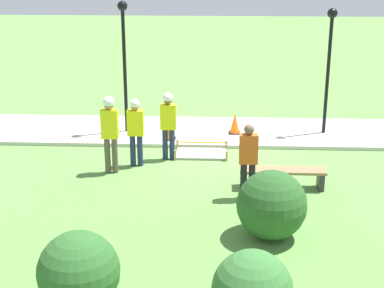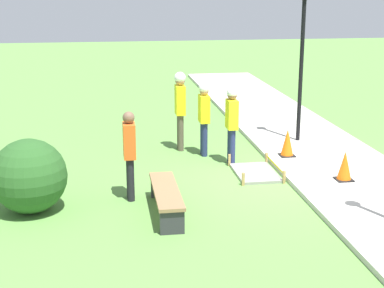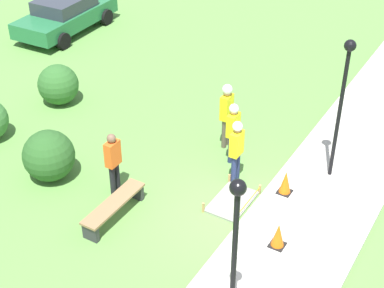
{
  "view_description": "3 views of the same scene",
  "coord_description": "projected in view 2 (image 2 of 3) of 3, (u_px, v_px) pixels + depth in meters",
  "views": [
    {
      "loc": [
        -0.02,
        15.03,
        5.31
      ],
      "look_at": [
        0.58,
        1.74,
        0.72
      ],
      "focal_mm": 55.0,
      "sensor_mm": 36.0,
      "label": 1
    },
    {
      "loc": [
        -11.14,
        3.62,
        3.94
      ],
      "look_at": [
        0.28,
        1.9,
        0.76
      ],
      "focal_mm": 55.0,
      "sensor_mm": 36.0,
      "label": 2
    },
    {
      "loc": [
        -9.64,
        -4.36,
        9.07
      ],
      "look_at": [
        0.96,
        1.98,
        0.89
      ],
      "focal_mm": 55.0,
      "sensor_mm": 36.0,
      "label": 3
    }
  ],
  "objects": [
    {
      "name": "park_bench",
      "position": [
        166.0,
        196.0,
        10.29
      ],
      "size": [
        1.93,
        0.44,
        0.46
      ],
      "color": "#2D2D33",
      "rests_on": "ground_plane"
    },
    {
      "name": "traffic_cone_far_patch",
      "position": [
        287.0,
        143.0,
        13.39
      ],
      "size": [
        0.34,
        0.34,
        0.63
      ],
      "color": "black",
      "rests_on": "sidewalk"
    },
    {
      "name": "traffic_cone_near_patch",
      "position": [
        345.0,
        166.0,
        11.75
      ],
      "size": [
        0.34,
        0.34,
        0.6
      ],
      "color": "black",
      "rests_on": "sidewalk"
    },
    {
      "name": "ground_plane",
      "position": [
        284.0,
        179.0,
        12.19
      ],
      "size": [
        60.0,
        60.0,
        0.0
      ],
      "primitive_type": "plane",
      "color": "#5B8E42"
    },
    {
      "name": "wet_concrete_patch",
      "position": [
        255.0,
        173.0,
        12.48
      ],
      "size": [
        1.37,
        0.9,
        0.27
      ],
      "color": "gray",
      "rests_on": "ground_plane"
    },
    {
      "name": "worker_trainee",
      "position": [
        232.0,
        118.0,
        12.95
      ],
      "size": [
        0.4,
        0.25,
        1.76
      ],
      "color": "navy",
      "rests_on": "ground_plane"
    },
    {
      "name": "shrub_rounded_far",
      "position": [
        29.0,
        176.0,
        10.29
      ],
      "size": [
        1.32,
        1.32,
        1.32
      ],
      "color": "#285623",
      "rests_on": "ground_plane"
    },
    {
      "name": "sidewalk",
      "position": [
        346.0,
        174.0,
        12.37
      ],
      "size": [
        28.0,
        2.69,
        0.1
      ],
      "color": "#BCB7AD",
      "rests_on": "ground_plane"
    },
    {
      "name": "lamppost_near",
      "position": [
        302.0,
        42.0,
        14.17
      ],
      "size": [
        0.28,
        0.28,
        3.7
      ],
      "color": "black",
      "rests_on": "sidewalk"
    },
    {
      "name": "worker_assistant",
      "position": [
        204.0,
        113.0,
        13.61
      ],
      "size": [
        0.4,
        0.25,
        1.72
      ],
      "color": "navy",
      "rests_on": "ground_plane"
    },
    {
      "name": "worker_supervisor",
      "position": [
        180.0,
        103.0,
        14.03
      ],
      "size": [
        0.4,
        0.27,
        1.9
      ],
      "color": "brown",
      "rests_on": "ground_plane"
    },
    {
      "name": "bystander_in_orange_shirt",
      "position": [
        130.0,
        150.0,
        10.81
      ],
      "size": [
        0.4,
        0.22,
        1.68
      ],
      "color": "black",
      "rests_on": "ground_plane"
    }
  ]
}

